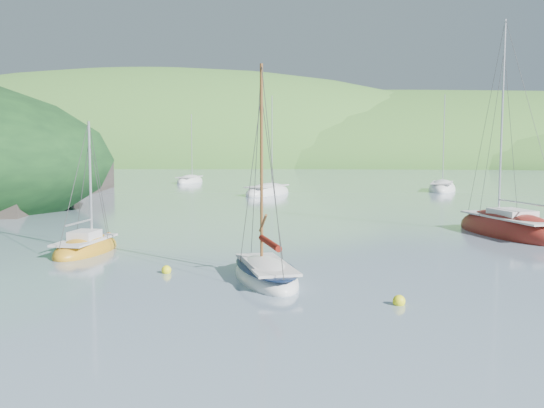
# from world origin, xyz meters

# --- Properties ---
(ground) EXTENTS (700.00, 700.00, 0.00)m
(ground) POSITION_xyz_m (0.00, 0.00, 0.00)
(ground) COLOR gray
(ground) RESTS_ON ground
(shoreline_hills) EXTENTS (690.00, 135.00, 56.00)m
(shoreline_hills) POSITION_xyz_m (-9.66, 172.42, 0.00)
(shoreline_hills) COLOR #36722B
(shoreline_hills) RESTS_ON ground
(daysailer_white) EXTENTS (3.94, 6.11, 8.81)m
(daysailer_white) POSITION_xyz_m (-1.35, 1.41, 0.21)
(daysailer_white) COLOR silver
(daysailer_white) RESTS_ON ground
(sloop_red) EXTENTS (6.00, 9.58, 13.41)m
(sloop_red) POSITION_xyz_m (11.09, 14.58, 0.24)
(sloop_red) COLOR maroon
(sloop_red) RESTS_ON ground
(sailboat_yellow) EXTENTS (2.36, 5.30, 6.89)m
(sailboat_yellow) POSITION_xyz_m (-10.68, 6.37, 0.17)
(sailboat_yellow) COLOR #BE8219
(sailboat_yellow) RESTS_ON ground
(distant_sloop_a) EXTENTS (5.54, 8.42, 11.35)m
(distant_sloop_a) POSITION_xyz_m (-6.28, 42.20, 0.19)
(distant_sloop_a) COLOR silver
(distant_sloop_a) RESTS_ON ground
(distant_sloop_b) EXTENTS (4.60, 8.86, 12.04)m
(distant_sloop_b) POSITION_xyz_m (12.99, 50.13, 0.20)
(distant_sloop_b) COLOR silver
(distant_sloop_b) RESTS_ON ground
(distant_sloop_c) EXTENTS (3.43, 7.60, 10.49)m
(distant_sloop_c) POSITION_xyz_m (-19.72, 61.89, 0.18)
(distant_sloop_c) COLOR silver
(distant_sloop_c) RESTS_ON ground
(mooring_buoys) EXTENTS (23.78, 13.08, 0.50)m
(mooring_buoys) POSITION_xyz_m (0.74, 4.83, 0.12)
(mooring_buoys) COLOR #F6F416
(mooring_buoys) RESTS_ON ground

